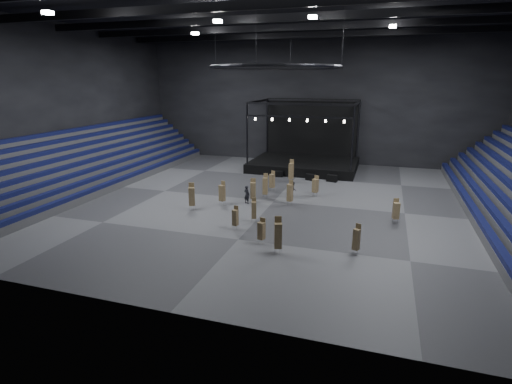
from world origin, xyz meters
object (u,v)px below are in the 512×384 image
(stage, at_px, (305,158))
(chair_stack_8, at_px, (291,171))
(chair_stack_6, at_px, (265,186))
(man_center, at_px, (247,195))
(chair_stack_3, at_px, (290,192))
(chair_stack_5, at_px, (272,181))
(flight_case_mid, at_px, (310,177))
(chair_stack_2, at_px, (222,193))
(chair_stack_11, at_px, (235,217))
(crew_member, at_px, (293,189))
(chair_stack_13, at_px, (253,190))
(chair_stack_1, at_px, (254,210))
(chair_stack_7, at_px, (315,185))
(chair_stack_0, at_px, (192,196))
(chair_stack_4, at_px, (278,235))
(chair_stack_9, at_px, (396,210))
(chair_stack_12, at_px, (356,239))
(flight_case_left, at_px, (279,174))
(chair_stack_10, at_px, (261,230))
(flight_case_right, at_px, (332,178))

(stage, distance_m, chair_stack_8, 8.22)
(chair_stack_6, distance_m, man_center, 2.73)
(chair_stack_3, height_order, chair_stack_5, chair_stack_3)
(flight_case_mid, xyz_separation_m, chair_stack_2, (-6.51, -12.37, 0.86))
(chair_stack_11, relative_size, crew_member, 1.26)
(chair_stack_13, relative_size, crew_member, 1.55)
(chair_stack_2, bearing_deg, man_center, 44.70)
(chair_stack_1, bearing_deg, chair_stack_7, 49.37)
(chair_stack_0, distance_m, crew_member, 10.90)
(chair_stack_4, height_order, chair_stack_5, chair_stack_4)
(chair_stack_3, bearing_deg, chair_stack_7, 81.58)
(flight_case_mid, relative_size, chair_stack_5, 0.51)
(chair_stack_9, relative_size, chair_stack_13, 0.89)
(chair_stack_1, relative_size, chair_stack_7, 0.98)
(chair_stack_3, bearing_deg, chair_stack_0, -135.39)
(stage, relative_size, crew_member, 8.86)
(chair_stack_0, xyz_separation_m, chair_stack_4, (10.22, -7.00, 0.04))
(chair_stack_0, distance_m, chair_stack_4, 12.39)
(chair_stack_12, bearing_deg, flight_case_mid, 133.50)
(chair_stack_4, xyz_separation_m, chair_stack_5, (-4.76, 15.59, -0.21))
(chair_stack_6, distance_m, chair_stack_11, 9.40)
(stage, xyz_separation_m, man_center, (-2.38, -17.76, -0.54))
(chair_stack_5, bearing_deg, chair_stack_4, -52.41)
(crew_member, bearing_deg, chair_stack_9, -124.72)
(flight_case_mid, height_order, chair_stack_5, chair_stack_5)
(stage, relative_size, chair_stack_6, 5.44)
(chair_stack_5, bearing_deg, stage, 105.14)
(flight_case_left, bearing_deg, flight_case_mid, -7.52)
(stage, bearing_deg, chair_stack_7, -74.50)
(man_center, bearing_deg, chair_stack_10, 140.16)
(flight_case_right, height_order, chair_stack_4, chair_stack_4)
(chair_stack_13, bearing_deg, man_center, -149.54)
(chair_stack_11, xyz_separation_m, man_center, (-1.40, 6.97, -0.14))
(chair_stack_7, xyz_separation_m, crew_member, (-2.18, -0.82, -0.40))
(chair_stack_10, height_order, chair_stack_11, chair_stack_10)
(chair_stack_3, bearing_deg, chair_stack_1, -90.37)
(chair_stack_2, xyz_separation_m, chair_stack_6, (3.34, 3.58, 0.07))
(chair_stack_11, relative_size, man_center, 1.10)
(chair_stack_6, height_order, chair_stack_13, chair_stack_6)
(chair_stack_0, xyz_separation_m, chair_stack_3, (8.47, 4.27, -0.07))
(chair_stack_2, xyz_separation_m, chair_stack_5, (3.33, 6.28, -0.05))
(chair_stack_8, xyz_separation_m, chair_stack_12, (8.91, -18.43, -0.27))
(chair_stack_2, bearing_deg, chair_stack_8, 83.87)
(flight_case_mid, xyz_separation_m, chair_stack_6, (-3.17, -8.79, 0.93))
(chair_stack_6, bearing_deg, chair_stack_5, 87.27)
(flight_case_left, xyz_separation_m, chair_stack_13, (0.28, -11.26, 0.93))
(flight_case_mid, xyz_separation_m, chair_stack_12, (6.86, -20.11, 0.77))
(chair_stack_0, height_order, chair_stack_7, chair_stack_0)
(stage, relative_size, chair_stack_13, 5.71)
(chair_stack_4, height_order, chair_stack_10, chair_stack_4)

